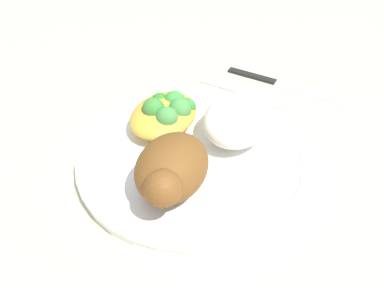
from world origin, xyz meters
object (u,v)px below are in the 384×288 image
plate (192,155)px  rice_pile (237,119)px  fork (249,94)px  knife (275,81)px  roasted_chicken (171,169)px  mac_cheese_with_broccoli (166,112)px

plate → rice_pile: rice_pile is taller
fork → knife: 0.06m
roasted_chicken → mac_cheese_with_broccoli: bearing=-149.9°
plate → fork: 0.17m
roasted_chicken → mac_cheese_with_broccoli: 0.12m
plate → fork: (-0.17, 0.02, -0.01)m
fork → knife: knife is taller
plate → rice_pile: 0.07m
rice_pile → knife: rice_pile is taller
rice_pile → knife: size_ratio=0.54×
roasted_chicken → plate: bearing=-173.8°
fork → roasted_chicken: bearing=-3.0°
roasted_chicken → fork: bearing=177.0°
roasted_chicken → fork: (-0.23, 0.01, -0.05)m
plate → fork: size_ratio=1.94×
plate → mac_cheese_with_broccoli: (-0.03, -0.05, 0.03)m
rice_pile → fork: (-0.11, -0.02, -0.04)m
mac_cheese_with_broccoli → fork: 0.15m
mac_cheese_with_broccoli → knife: 0.21m
mac_cheese_with_broccoli → knife: (-0.18, 0.10, -0.03)m
roasted_chicken → mac_cheese_with_broccoli: (-0.10, -0.06, -0.01)m
mac_cheese_with_broccoli → knife: mac_cheese_with_broccoli is taller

